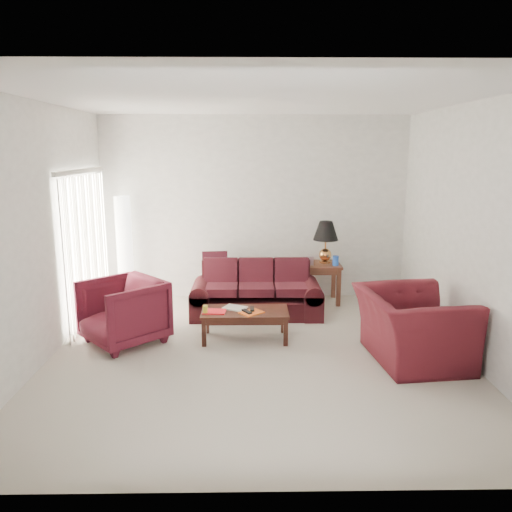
{
  "coord_description": "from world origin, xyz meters",
  "views": [
    {
      "loc": [
        -0.11,
        -5.7,
        2.45
      ],
      "look_at": [
        0.0,
        0.85,
        1.05
      ],
      "focal_mm": 35.0,
      "sensor_mm": 36.0,
      "label": 1
    }
  ],
  "objects": [
    {
      "name": "blinds",
      "position": [
        -2.42,
        1.3,
        1.08
      ],
      "size": [
        0.1,
        2.0,
        2.16
      ],
      "primitive_type": "cube",
      "color": "silver",
      "rests_on": "ground"
    },
    {
      "name": "armchair_left",
      "position": [
        -1.71,
        0.41,
        0.42
      ],
      "size": [
        1.29,
        1.29,
        0.84
      ],
      "primitive_type": "imported",
      "rotation": [
        0.0,
        0.0,
        -0.82
      ],
      "color": "#47101C",
      "rests_on": "ground"
    },
    {
      "name": "magazine_white",
      "position": [
        -0.28,
        0.6,
        0.4
      ],
      "size": [
        0.35,
        0.32,
        0.02
      ],
      "primitive_type": "cube",
      "rotation": [
        0.0,
        0.0,
        -0.45
      ],
      "color": "silver",
      "rests_on": "coffee_table"
    },
    {
      "name": "floor_lamp",
      "position": [
        -2.09,
        2.18,
        0.88
      ],
      "size": [
        0.37,
        0.37,
        1.76
      ],
      "primitive_type": null,
      "rotation": [
        0.0,
        0.0,
        0.38
      ],
      "color": "white",
      "rests_on": "ground"
    },
    {
      "name": "armchair_right",
      "position": [
        1.82,
        -0.19,
        0.41
      ],
      "size": [
        1.24,
        1.38,
        0.82
      ],
      "primitive_type": "imported",
      "rotation": [
        0.0,
        0.0,
        1.68
      ],
      "color": "#430F16",
      "rests_on": "ground"
    },
    {
      "name": "coffee_table",
      "position": [
        -0.15,
        0.51,
        0.2
      ],
      "size": [
        1.26,
        0.96,
        0.4
      ],
      "primitive_type": null,
      "rotation": [
        0.0,
        0.0,
        0.4
      ],
      "color": "black",
      "rests_on": "ground"
    },
    {
      "name": "picture_frame",
      "position": [
        0.97,
        2.33,
        0.73
      ],
      "size": [
        0.16,
        0.18,
        0.05
      ],
      "primitive_type": "cube",
      "rotation": [
        1.36,
        0.0,
        0.13
      ],
      "color": "silver",
      "rests_on": "end_table"
    },
    {
      "name": "sofa",
      "position": [
        0.01,
        1.48,
        0.4
      ],
      "size": [
        1.97,
        0.92,
        0.79
      ],
      "primitive_type": null,
      "rotation": [
        0.0,
        0.0,
        -0.04
      ],
      "color": "black",
      "rests_on": "ground"
    },
    {
      "name": "end_table",
      "position": [
        1.09,
        2.15,
        0.32
      ],
      "size": [
        0.6,
        0.6,
        0.64
      ],
      "primitive_type": null,
      "rotation": [
        0.0,
        0.0,
        0.02
      ],
      "color": "#52381C",
      "rests_on": "ground"
    },
    {
      "name": "floor",
      "position": [
        0.0,
        0.0,
        0.0
      ],
      "size": [
        5.0,
        5.0,
        0.0
      ],
      "primitive_type": "plane",
      "color": "#B8B09D",
      "rests_on": "ground"
    },
    {
      "name": "remote_b",
      "position": [
        -0.06,
        0.49,
        0.42
      ],
      "size": [
        0.05,
        0.18,
        0.02
      ],
      "primitive_type": "cube",
      "rotation": [
        0.0,
        0.0,
        0.0
      ],
      "color": "black",
      "rests_on": "coffee_table"
    },
    {
      "name": "magazine_red",
      "position": [
        -0.54,
        0.45,
        0.4
      ],
      "size": [
        0.31,
        0.24,
        0.02
      ],
      "primitive_type": "cube",
      "rotation": [
        0.0,
        0.0,
        -0.1
      ],
      "color": "red",
      "rests_on": "coffee_table"
    },
    {
      "name": "magazine_orange",
      "position": [
        -0.07,
        0.4,
        0.4
      ],
      "size": [
        0.35,
        0.34,
        0.02
      ],
      "primitive_type": "cube",
      "rotation": [
        0.0,
        0.0,
        0.68
      ],
      "color": "orange",
      "rests_on": "coffee_table"
    },
    {
      "name": "remote_a",
      "position": [
        -0.13,
        0.38,
        0.42
      ],
      "size": [
        0.14,
        0.18,
        0.02
      ],
      "primitive_type": "cube",
      "rotation": [
        0.0,
        0.0,
        0.54
      ],
      "color": "black",
      "rests_on": "coffee_table"
    },
    {
      "name": "yellow_glass",
      "position": [
        -0.66,
        0.39,
        0.45
      ],
      "size": [
        0.08,
        0.08,
        0.11
      ],
      "primitive_type": "cylinder",
      "rotation": [
        0.0,
        0.0,
        0.27
      ],
      "color": "yellow",
      "rests_on": "coffee_table"
    },
    {
      "name": "clock",
      "position": [
        0.87,
        2.03,
        0.71
      ],
      "size": [
        0.14,
        0.06,
        0.14
      ],
      "primitive_type": "cube",
      "rotation": [
        0.0,
        0.0,
        0.11
      ],
      "color": "#B9B8BD",
      "rests_on": "end_table"
    },
    {
      "name": "table_lamp",
      "position": [
        1.15,
        2.21,
        0.98
      ],
      "size": [
        0.49,
        0.49,
        0.68
      ],
      "primitive_type": null,
      "rotation": [
        0.0,
        0.0,
        -0.25
      ],
      "color": "#AE6D36",
      "rests_on": "end_table"
    },
    {
      "name": "throw_pillow",
      "position": [
        -0.64,
        2.13,
        0.65
      ],
      "size": [
        0.42,
        0.24,
        0.42
      ],
      "primitive_type": "cube",
      "rotation": [
        -0.21,
        0.0,
        0.11
      ],
      "color": "black",
      "rests_on": "sofa"
    },
    {
      "name": "blue_canister",
      "position": [
        1.29,
        2.0,
        0.72
      ],
      "size": [
        0.12,
        0.12,
        0.16
      ],
      "primitive_type": "cylinder",
      "rotation": [
        0.0,
        0.0,
        -0.27
      ],
      "color": "blue",
      "rests_on": "end_table"
    }
  ]
}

